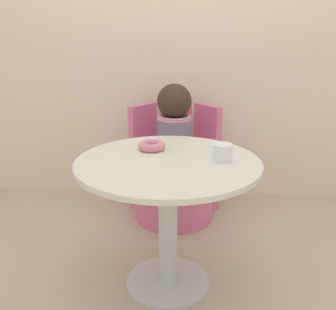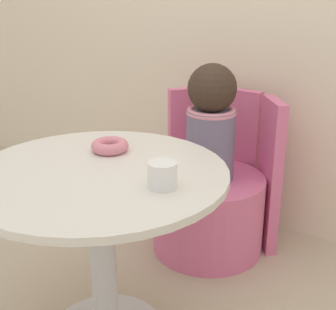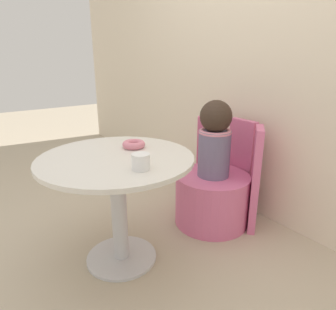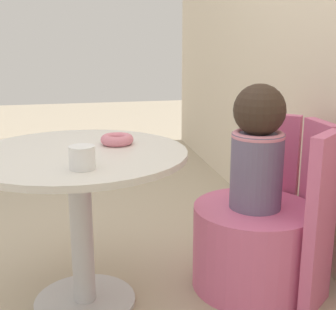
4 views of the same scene
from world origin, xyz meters
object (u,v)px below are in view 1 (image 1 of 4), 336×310
at_px(round_table, 168,191).
at_px(tub_chair, 174,191).
at_px(child_figure, 174,125).
at_px(cup, 222,152).
at_px(donut, 152,146).

height_order(round_table, tub_chair, round_table).
xyz_separation_m(child_figure, cup, (0.24, -0.73, 0.06)).
bearing_deg(round_table, tub_chair, 89.63).
bearing_deg(child_figure, cup, -71.64).
bearing_deg(tub_chair, child_figure, 0.00).
xyz_separation_m(tub_chair, child_figure, (0.00, 0.00, 0.46)).
xyz_separation_m(donut, cup, (0.34, -0.15, 0.02)).
xyz_separation_m(round_table, tub_chair, (0.00, 0.74, -0.32)).
relative_size(child_figure, donut, 3.93).
bearing_deg(donut, tub_chair, 80.84).
relative_size(donut, cup, 1.52).
bearing_deg(donut, child_figure, 80.84).
height_order(donut, cup, cup).
relative_size(child_figure, cup, 5.99).
xyz_separation_m(round_table, donut, (-0.09, 0.16, 0.17)).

